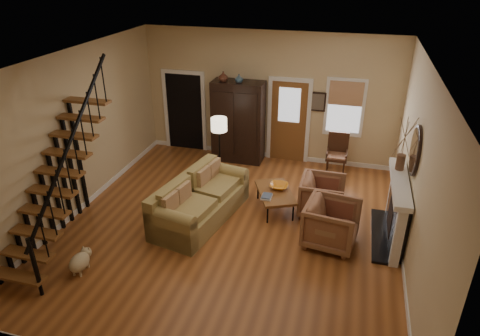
% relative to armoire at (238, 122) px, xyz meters
% --- Properties ---
extents(room, '(7.00, 7.33, 3.30)m').
position_rel_armoire_xyz_m(room, '(0.29, -1.39, 0.46)').
color(room, '#965326').
rests_on(room, ground).
extents(staircase, '(0.94, 2.80, 3.20)m').
position_rel_armoire_xyz_m(staircase, '(-2.08, -4.45, 0.55)').
color(staircase, brown).
rests_on(staircase, ground).
extents(fireplace, '(0.33, 1.95, 2.30)m').
position_rel_armoire_xyz_m(fireplace, '(3.83, -2.65, -0.31)').
color(fireplace, black).
rests_on(fireplace, ground).
extents(armoire, '(1.30, 0.60, 2.10)m').
position_rel_armoire_xyz_m(armoire, '(0.00, 0.00, 0.00)').
color(armoire, black).
rests_on(armoire, ground).
extents(vase_a, '(0.24, 0.24, 0.25)m').
position_rel_armoire_xyz_m(vase_a, '(-0.35, -0.10, 1.17)').
color(vase_a, '#4C2619').
rests_on(vase_a, armoire).
extents(vase_b, '(0.20, 0.20, 0.21)m').
position_rel_armoire_xyz_m(vase_b, '(0.05, -0.10, 1.16)').
color(vase_b, '#334C60').
rests_on(vase_b, armoire).
extents(sofa, '(1.48, 2.53, 0.89)m').
position_rel_armoire_xyz_m(sofa, '(0.04, -2.98, -0.61)').
color(sofa, olive).
rests_on(sofa, ground).
extents(coffee_table, '(1.07, 1.31, 0.44)m').
position_rel_armoire_xyz_m(coffee_table, '(1.42, -2.23, -0.83)').
color(coffee_table, brown).
rests_on(coffee_table, ground).
extents(bowl, '(0.39, 0.39, 0.10)m').
position_rel_armoire_xyz_m(bowl, '(1.47, -2.08, -0.57)').
color(bowl, orange).
rests_on(bowl, coffee_table).
extents(books, '(0.21, 0.28, 0.05)m').
position_rel_armoire_xyz_m(books, '(1.30, -2.53, -0.59)').
color(books, beige).
rests_on(books, coffee_table).
extents(armchair_left, '(1.07, 1.05, 0.87)m').
position_rel_armoire_xyz_m(armchair_left, '(2.66, -3.15, -0.62)').
color(armchair_left, brown).
rests_on(armchair_left, ground).
extents(armchair_right, '(0.91, 0.88, 0.82)m').
position_rel_armoire_xyz_m(armchair_right, '(2.40, -2.13, -0.64)').
color(armchair_right, brown).
rests_on(armchair_right, ground).
extents(floor_lamp, '(0.46, 0.46, 1.60)m').
position_rel_armoire_xyz_m(floor_lamp, '(-0.08, -1.32, -0.25)').
color(floor_lamp, black).
rests_on(floor_lamp, ground).
extents(side_chair, '(0.54, 0.54, 1.02)m').
position_rel_armoire_xyz_m(side_chair, '(2.55, -0.20, -0.54)').
color(side_chair, '#3C2113').
rests_on(side_chair, ground).
extents(dog, '(0.31, 0.50, 0.36)m').
position_rel_armoire_xyz_m(dog, '(-1.39, -5.10, -0.87)').
color(dog, '#CFBA8D').
rests_on(dog, ground).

